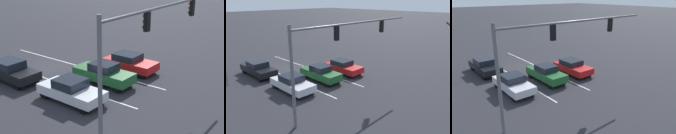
# 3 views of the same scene
# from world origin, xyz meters

# --- Properties ---
(ground_plane) EXTENTS (240.00, 240.00, 0.00)m
(ground_plane) POSITION_xyz_m (0.00, 0.00, 0.00)
(ground_plane) COLOR #28282D
(lane_stripe_left_divider) EXTENTS (0.12, 15.65, 0.01)m
(lane_stripe_left_divider) POSITION_xyz_m (-1.74, 1.82, 0.01)
(lane_stripe_left_divider) COLOR silver
(lane_stripe_left_divider) RESTS_ON ground_plane
(lane_stripe_center_divider) EXTENTS (0.12, 15.65, 0.01)m
(lane_stripe_center_divider) POSITION_xyz_m (1.74, 1.82, 0.01)
(lane_stripe_center_divider) COLOR silver
(lane_stripe_center_divider) RESTS_ON ground_plane
(car_red_leftlane_front) EXTENTS (1.88, 4.13, 1.40)m
(car_red_leftlane_front) POSITION_xyz_m (-3.29, 5.62, 0.73)
(car_red_leftlane_front) COLOR red
(car_red_leftlane_front) RESTS_ON ground_plane
(car_silver_rightlane_front) EXTENTS (1.86, 4.37, 1.46)m
(car_silver_rightlane_front) POSITION_xyz_m (3.31, 5.77, 0.73)
(car_silver_rightlane_front) COLOR silver
(car_silver_rightlane_front) RESTS_ON ground_plane
(car_darkgreen_midlane_front) EXTENTS (1.70, 4.44, 1.53)m
(car_darkgreen_midlane_front) POSITION_xyz_m (-0.10, 5.58, 0.77)
(car_darkgreen_midlane_front) COLOR #1E5928
(car_darkgreen_midlane_front) RESTS_ON ground_plane
(car_black_rightlane_second) EXTENTS (1.85, 4.71, 1.51)m
(car_black_rightlane_second) POSITION_xyz_m (3.50, -0.14, 0.77)
(car_black_rightlane_second) COLOR black
(car_black_rightlane_second) RESTS_ON ground_plane
(traffic_signal_gantry) EXTENTS (12.31, 0.37, 6.36)m
(traffic_signal_gantry) POSITION_xyz_m (2.54, 10.63, 4.81)
(traffic_signal_gantry) COLOR slate
(traffic_signal_gantry) RESTS_ON ground_plane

